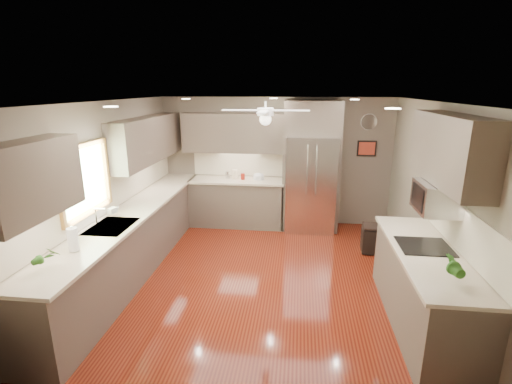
% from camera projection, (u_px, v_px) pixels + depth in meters
% --- Properties ---
extents(floor, '(5.00, 5.00, 0.00)m').
position_uv_depth(floor, '(262.00, 280.00, 5.33)').
color(floor, '#451009').
rests_on(floor, ground).
extents(ceiling, '(5.00, 5.00, 0.00)m').
position_uv_depth(ceiling, '(263.00, 102.00, 4.65)').
color(ceiling, white).
rests_on(ceiling, ground).
extents(wall_back, '(4.50, 0.00, 4.50)m').
position_uv_depth(wall_back, '(275.00, 162.00, 7.38)').
color(wall_back, '#685D4F').
rests_on(wall_back, ground).
extents(wall_front, '(4.50, 0.00, 4.50)m').
position_uv_depth(wall_front, '(228.00, 299.00, 2.60)').
color(wall_front, '#685D4F').
rests_on(wall_front, ground).
extents(wall_left, '(0.00, 5.00, 5.00)m').
position_uv_depth(wall_left, '(105.00, 192.00, 5.24)').
color(wall_left, '#685D4F').
rests_on(wall_left, ground).
extents(wall_right, '(0.00, 5.00, 5.00)m').
position_uv_depth(wall_right, '(438.00, 203.00, 4.74)').
color(wall_right, '#685D4F').
rests_on(wall_right, ground).
extents(canister_b, '(0.11, 0.11, 0.13)m').
position_uv_depth(canister_b, '(228.00, 175.00, 7.31)').
color(canister_b, silver).
rests_on(canister_b, back_run).
extents(canister_c, '(0.13, 0.13, 0.18)m').
position_uv_depth(canister_c, '(235.00, 174.00, 7.27)').
color(canister_c, beige).
rests_on(canister_c, back_run).
extents(canister_d, '(0.09, 0.09, 0.12)m').
position_uv_depth(canister_d, '(243.00, 176.00, 7.22)').
color(canister_d, maroon).
rests_on(canister_d, back_run).
extents(soap_bottle, '(0.10, 0.10, 0.18)m').
position_uv_depth(soap_bottle, '(113.00, 210.00, 5.17)').
color(soap_bottle, white).
rests_on(soap_bottle, left_run).
extents(potted_plant_left, '(0.18, 0.14, 0.30)m').
position_uv_depth(potted_plant_left, '(47.00, 256.00, 3.61)').
color(potted_plant_left, '#275C1A').
rests_on(potted_plant_left, left_run).
extents(potted_plant_right, '(0.18, 0.16, 0.31)m').
position_uv_depth(potted_plant_right, '(453.00, 266.00, 3.41)').
color(potted_plant_right, '#275C1A').
rests_on(potted_plant_right, right_run).
extents(bowl, '(0.22, 0.22, 0.05)m').
position_uv_depth(bowl, '(259.00, 179.00, 7.18)').
color(bowl, beige).
rests_on(bowl, back_run).
extents(left_run, '(0.65, 4.70, 1.45)m').
position_uv_depth(left_run, '(134.00, 239.00, 5.56)').
color(left_run, '#50453A').
rests_on(left_run, ground).
extents(back_run, '(1.85, 0.65, 1.45)m').
position_uv_depth(back_run, '(237.00, 201.00, 7.39)').
color(back_run, '#50453A').
rests_on(back_run, ground).
extents(uppers, '(4.50, 4.70, 0.95)m').
position_uv_depth(uppers, '(219.00, 143.00, 5.58)').
color(uppers, '#50453A').
rests_on(uppers, wall_left).
extents(window, '(0.05, 1.12, 0.92)m').
position_uv_depth(window, '(85.00, 180.00, 4.68)').
color(window, '#BFF2B2').
rests_on(window, wall_left).
extents(sink, '(0.50, 0.70, 0.32)m').
position_uv_depth(sink, '(112.00, 228.00, 4.83)').
color(sink, silver).
rests_on(sink, left_run).
extents(refrigerator, '(1.06, 0.75, 2.45)m').
position_uv_depth(refrigerator, '(311.00, 169.00, 6.99)').
color(refrigerator, silver).
rests_on(refrigerator, ground).
extents(right_run, '(0.70, 2.20, 1.45)m').
position_uv_depth(right_run, '(424.00, 287.00, 4.22)').
color(right_run, '#50453A').
rests_on(right_run, ground).
extents(microwave, '(0.43, 0.55, 0.34)m').
position_uv_depth(microwave, '(437.00, 198.00, 4.18)').
color(microwave, silver).
rests_on(microwave, wall_right).
extents(ceiling_fan, '(1.18, 1.18, 0.32)m').
position_uv_depth(ceiling_fan, '(265.00, 114.00, 4.98)').
color(ceiling_fan, white).
rests_on(ceiling_fan, ceiling).
extents(recessed_lights, '(2.84, 3.14, 0.01)m').
position_uv_depth(recessed_lights, '(263.00, 101.00, 5.04)').
color(recessed_lights, white).
rests_on(recessed_lights, ceiling).
extents(wall_clock, '(0.30, 0.03, 0.30)m').
position_uv_depth(wall_clock, '(369.00, 122.00, 6.95)').
color(wall_clock, white).
rests_on(wall_clock, wall_back).
extents(framed_print, '(0.36, 0.03, 0.30)m').
position_uv_depth(framed_print, '(367.00, 148.00, 7.08)').
color(framed_print, black).
rests_on(framed_print, wall_back).
extents(stool, '(0.39, 0.39, 0.45)m').
position_uv_depth(stool, '(373.00, 239.00, 6.18)').
color(stool, black).
rests_on(stool, ground).
extents(paper_towel, '(0.11, 0.11, 0.28)m').
position_uv_depth(paper_towel, '(73.00, 239.00, 4.04)').
color(paper_towel, white).
rests_on(paper_towel, left_run).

